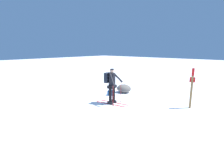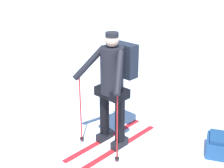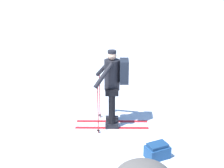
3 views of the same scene
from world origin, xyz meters
TOP-DOWN VIEW (x-y plane):
  - ground_plane at (0.00, 0.00)m, footprint 80.00×80.00m
  - skier at (-0.19, -0.74)m, footprint 1.73×0.94m
  - dropped_backpack at (-1.24, 0.43)m, footprint 0.54×0.51m

SIDE VIEW (x-z plane):
  - ground_plane at x=0.00m, z-range 0.00..0.00m
  - dropped_backpack at x=-1.24m, z-range -0.01..0.29m
  - skier at x=-0.19m, z-range 0.16..1.95m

